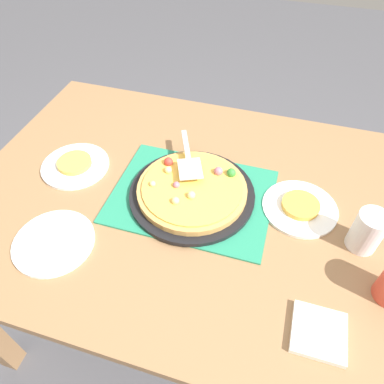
% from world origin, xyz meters
% --- Properties ---
extents(ground_plane, '(8.00, 8.00, 0.00)m').
position_xyz_m(ground_plane, '(0.00, 0.00, 0.00)').
color(ground_plane, '#4C4C51').
extents(dining_table, '(1.40, 1.00, 0.75)m').
position_xyz_m(dining_table, '(0.00, 0.00, 0.64)').
color(dining_table, olive).
rests_on(dining_table, ground_plane).
extents(placemat, '(0.48, 0.36, 0.01)m').
position_xyz_m(placemat, '(0.00, 0.00, 0.75)').
color(placemat, '#237F5B').
rests_on(placemat, dining_table).
extents(pizza_pan, '(0.38, 0.38, 0.01)m').
position_xyz_m(pizza_pan, '(0.00, 0.00, 0.76)').
color(pizza_pan, black).
rests_on(pizza_pan, placemat).
extents(pizza, '(0.33, 0.33, 0.05)m').
position_xyz_m(pizza, '(-0.00, 0.00, 0.78)').
color(pizza, tan).
rests_on(pizza, pizza_pan).
extents(plate_near_left, '(0.22, 0.22, 0.01)m').
position_xyz_m(plate_near_left, '(-0.41, 0.02, 0.76)').
color(plate_near_left, white).
rests_on(plate_near_left, dining_table).
extents(plate_far_right, '(0.22, 0.22, 0.01)m').
position_xyz_m(plate_far_right, '(0.32, 0.04, 0.76)').
color(plate_far_right, white).
rests_on(plate_far_right, dining_table).
extents(plate_side, '(0.22, 0.22, 0.01)m').
position_xyz_m(plate_side, '(-0.31, -0.27, 0.76)').
color(plate_side, white).
rests_on(plate_side, dining_table).
extents(served_slice_left, '(0.11, 0.11, 0.02)m').
position_xyz_m(served_slice_left, '(-0.41, 0.02, 0.77)').
color(served_slice_left, '#EAB747').
rests_on(served_slice_left, plate_near_left).
extents(served_slice_right, '(0.11, 0.11, 0.02)m').
position_xyz_m(served_slice_right, '(0.32, 0.04, 0.77)').
color(served_slice_right, gold).
rests_on(served_slice_right, plate_far_right).
extents(cup_near, '(0.08, 0.08, 0.12)m').
position_xyz_m(cup_near, '(0.49, -0.04, 0.81)').
color(cup_near, white).
rests_on(cup_near, dining_table).
extents(pizza_server, '(0.13, 0.23, 0.01)m').
position_xyz_m(pizza_server, '(-0.04, 0.09, 0.82)').
color(pizza_server, silver).
rests_on(pizza_server, pizza).
extents(napkin_stack, '(0.12, 0.12, 0.02)m').
position_xyz_m(napkin_stack, '(0.39, -0.32, 0.76)').
color(napkin_stack, white).
rests_on(napkin_stack, dining_table).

